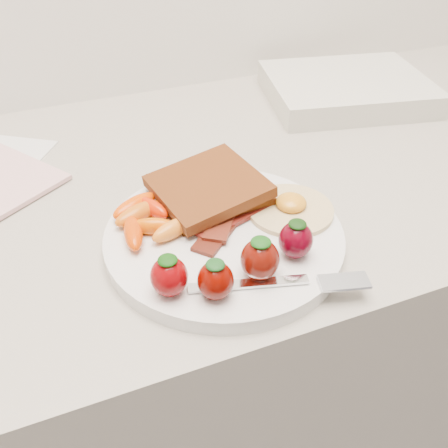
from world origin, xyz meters
name	(u,v)px	position (x,y,z in m)	size (l,w,h in m)	color
counter	(186,378)	(0.00, 1.70, 0.45)	(2.00, 0.60, 0.90)	gray
plate	(224,237)	(0.02, 1.55, 0.91)	(0.27, 0.27, 0.02)	silver
toast_lower	(209,191)	(0.03, 1.62, 0.93)	(0.12, 0.12, 0.01)	#4D2D0D
toast_upper	(208,186)	(0.02, 1.61, 0.94)	(0.12, 0.12, 0.01)	#4C1F05
fried_egg	(291,208)	(0.11, 1.56, 0.92)	(0.11, 0.11, 0.02)	beige
bacon_strips	(227,218)	(0.03, 1.57, 0.92)	(0.12, 0.12, 0.01)	black
baby_carrots	(146,218)	(-0.06, 1.59, 0.93)	(0.09, 0.10, 0.02)	#CA5A0E
strawberries	(238,262)	(0.00, 1.47, 0.94)	(0.17, 0.06, 0.05)	#710205
fork	(292,283)	(0.05, 1.45, 0.92)	(0.18, 0.07, 0.00)	silver
appliance	(347,89)	(0.36, 1.84, 0.92)	(0.27, 0.22, 0.04)	beige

